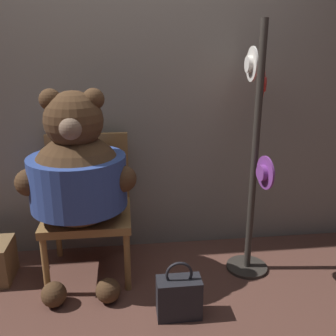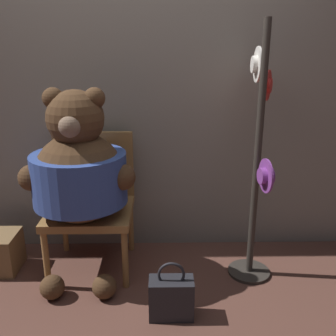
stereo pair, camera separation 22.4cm
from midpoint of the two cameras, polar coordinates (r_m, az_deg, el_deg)
ground_plane at (r=2.38m, az=-8.32°, el=-20.21°), size 14.00×14.00×0.00m
wall_back at (r=2.67m, az=-9.15°, el=11.93°), size 8.00×0.10×2.39m
chair at (r=2.59m, az=-14.52°, el=-4.86°), size 0.55×0.52×0.91m
teddy_bear at (r=2.35m, az=-16.28°, el=-1.12°), size 0.71×0.63×1.24m
hat_display_rack at (r=2.42m, az=10.54°, el=1.17°), size 0.28×0.55×1.62m
handbag_on_ground at (r=2.22m, az=-1.38°, el=-19.08°), size 0.25×0.13×0.35m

